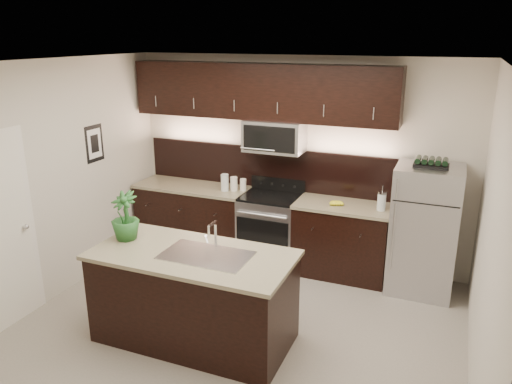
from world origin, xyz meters
TOP-DOWN VIEW (x-y plane):
  - ground at (0.00, 0.00)m, footprint 4.50×4.50m
  - room_walls at (-0.11, -0.04)m, footprint 4.52×4.02m
  - counter_run at (-0.46, 1.69)m, footprint 3.51×0.65m
  - upper_fixtures at (-0.43, 1.84)m, footprint 3.49×0.40m
  - island at (-0.32, -0.28)m, footprint 1.96×0.96m
  - sink_faucet at (-0.17, -0.27)m, footprint 0.84×0.50m
  - refrigerator at (1.68, 1.63)m, footprint 0.74×0.67m
  - wine_rack at (1.68, 1.63)m, footprint 0.38×0.23m
  - plant at (-1.11, -0.23)m, footprint 0.31×0.31m
  - canisters at (-0.81, 1.68)m, footprint 0.32×0.20m
  - french_press at (1.17, 1.64)m, footprint 0.11×0.11m
  - bananas at (0.59, 1.61)m, footprint 0.21×0.19m

SIDE VIEW (x-z plane):
  - ground at x=0.00m, z-range 0.00..0.00m
  - counter_run at x=-0.46m, z-range 0.00..0.94m
  - island at x=-0.32m, z-range 0.00..0.94m
  - refrigerator at x=1.68m, z-range 0.00..1.53m
  - sink_faucet at x=-0.17m, z-range 0.81..1.10m
  - bananas at x=0.59m, z-range 0.94..1.00m
  - canisters at x=-0.81m, z-range 0.93..1.15m
  - french_press at x=1.17m, z-range 0.90..1.21m
  - plant at x=-1.11m, z-range 0.94..1.44m
  - wine_rack at x=1.68m, z-range 1.53..1.62m
  - room_walls at x=-0.11m, z-range 0.34..3.05m
  - upper_fixtures at x=-0.43m, z-range 1.31..2.97m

